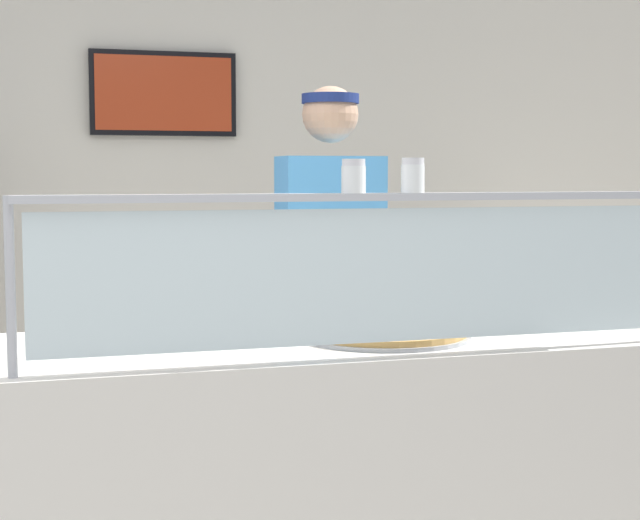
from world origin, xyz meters
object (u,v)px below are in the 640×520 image
Objects in this scene: pepper_flake_shaker at (413,178)px; worker_figure at (332,288)px; pizza_server at (393,325)px; pizza_box_stack at (540,268)px; parmesan_shaker at (354,178)px; pizza_tray at (385,332)px.

worker_figure is at bearing 84.07° from pepper_flake_shaker.
pizza_server is 0.60× the size of pizza_box_stack.
pizza_box_stack is (1.77, 2.16, -0.49)m from parmesan_shaker.
pizza_server is 0.16× the size of worker_figure.
pizza_server is at bearing -129.37° from pizza_box_stack.
pizza_tray is 5.74× the size of parmesan_shaker.
pizza_tray is 0.54m from pepper_flake_shaker.
pepper_flake_shaker reaches higher than parmesan_shaker.
parmesan_shaker is (-0.19, -0.28, 0.46)m from pizza_tray.
parmesan_shaker is at bearing -113.21° from pizza_server.
worker_figure is (0.07, 0.82, 0.02)m from pizza_server.
pepper_flake_shaker is (-0.05, -0.26, 0.44)m from pizza_server.
worker_figure is 3.78× the size of pizza_box_stack.
pizza_box_stack is at bearing 35.99° from worker_figure.
pizza_tray is 0.57m from parmesan_shaker.
pepper_flake_shaker reaches higher than pizza_server.
pizza_tray is 1.83× the size of pizza_server.
pepper_flake_shaker is 1.16m from worker_figure.
worker_figure is at bearing -144.01° from pizza_box_stack.
worker_figure is at bearing 101.52° from pizza_server.
parmesan_shaker is at bearing -124.86° from pizza_tray.
parmesan_shaker reaches higher than pizza_server.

